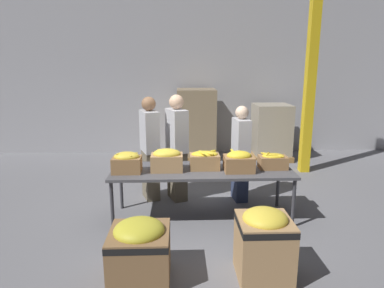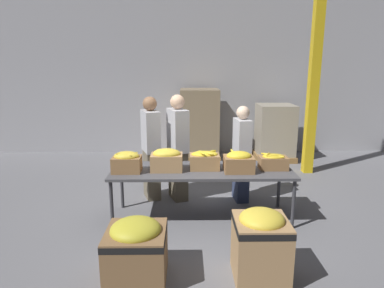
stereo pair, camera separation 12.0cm
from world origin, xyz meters
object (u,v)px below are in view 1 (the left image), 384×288
at_px(banana_box_0, 127,162).
at_px(banana_box_4, 273,161).
at_px(donation_bin_1, 264,242).
at_px(support_pillar, 310,78).
at_px(sorting_table, 202,172).
at_px(banana_box_2, 205,160).
at_px(volunteer_0, 177,148).
at_px(pallet_stack_0, 196,125).
at_px(volunteer_2, 241,154).
at_px(pallet_stack_1, 271,132).
at_px(banana_box_1, 167,160).
at_px(banana_box_3, 239,161).
at_px(volunteer_1, 150,149).
at_px(donation_bin_0, 140,249).

distance_m(banana_box_0, banana_box_4, 2.13).
relative_size(donation_bin_1, support_pillar, 0.20).
bearing_deg(sorting_table, banana_box_2, 35.20).
xyz_separation_m(volunteer_0, pallet_stack_0, (0.45, 2.63, -0.05)).
bearing_deg(volunteer_0, banana_box_0, -59.79).
xyz_separation_m(volunteer_2, pallet_stack_1, (1.22, 2.59, -0.14)).
bearing_deg(volunteer_0, sorting_table, 5.03).
relative_size(banana_box_1, pallet_stack_1, 0.34).
xyz_separation_m(banana_box_3, volunteer_0, (-0.90, 0.88, -0.02)).
relative_size(volunteer_1, volunteer_2, 1.09).
bearing_deg(volunteer_2, donation_bin_0, -40.12).
xyz_separation_m(banana_box_1, pallet_stack_1, (2.42, 3.31, -0.27)).
relative_size(banana_box_1, volunteer_0, 0.25).
distance_m(donation_bin_0, support_pillar, 5.14).
height_order(volunteer_1, donation_bin_0, volunteer_1).
bearing_deg(banana_box_4, sorting_table, -179.61).
distance_m(banana_box_2, volunteer_0, 0.85).
height_order(banana_box_3, support_pillar, support_pillar).
height_order(support_pillar, pallet_stack_1, support_pillar).
bearing_deg(volunteer_2, volunteer_1, -101.48).
bearing_deg(volunteer_0, pallet_stack_1, 117.05).
bearing_deg(volunteer_2, sorting_table, -51.79).
bearing_deg(volunteer_2, pallet_stack_1, 148.13).
bearing_deg(banana_box_2, volunteer_0, 118.94).
bearing_deg(sorting_table, support_pillar, 43.17).
relative_size(support_pillar, pallet_stack_1, 3.00).
relative_size(banana_box_1, banana_box_3, 1.08).
height_order(banana_box_0, support_pillar, support_pillar).
distance_m(volunteer_1, donation_bin_0, 2.39).
bearing_deg(volunteer_2, banana_box_0, -72.71).
xyz_separation_m(banana_box_3, donation_bin_1, (0.04, -1.41, -0.49)).
height_order(banana_box_1, donation_bin_1, banana_box_1).
bearing_deg(pallet_stack_1, banana_box_3, -112.24).
distance_m(banana_box_2, donation_bin_1, 1.70).
bearing_deg(banana_box_0, volunteer_1, 74.62).
xyz_separation_m(banana_box_2, banana_box_3, (0.48, -0.13, 0.01)).
xyz_separation_m(banana_box_3, volunteer_1, (-1.35, 0.92, -0.04)).
bearing_deg(sorting_table, banana_box_4, 0.39).
bearing_deg(support_pillar, pallet_stack_1, 113.24).
bearing_deg(banana_box_2, banana_box_3, -15.57).
bearing_deg(volunteer_1, banana_box_4, 47.64).
height_order(sorting_table, banana_box_2, banana_box_2).
distance_m(support_pillar, pallet_stack_1, 1.77).
height_order(banana_box_0, volunteer_2, volunteer_2).
bearing_deg(pallet_stack_0, volunteer_1, -109.41).
distance_m(banana_box_0, donation_bin_1, 2.23).
relative_size(pallet_stack_0, pallet_stack_1, 1.27).
bearing_deg(volunteer_1, donation_bin_1, 11.89).
relative_size(volunteer_0, pallet_stack_1, 1.34).
distance_m(banana_box_4, pallet_stack_0, 3.53).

